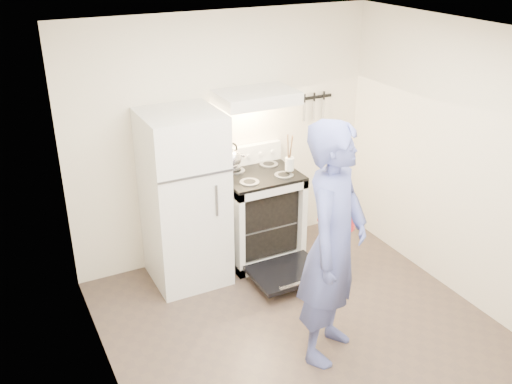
# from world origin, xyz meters

# --- Properties ---
(floor) EXTENTS (3.60, 3.60, 0.00)m
(floor) POSITION_xyz_m (0.00, 0.00, 0.00)
(floor) COLOR #4D3E33
(floor) RESTS_ON ground
(back_wall) EXTENTS (3.20, 0.02, 2.50)m
(back_wall) POSITION_xyz_m (0.00, 1.80, 1.25)
(back_wall) COLOR beige
(back_wall) RESTS_ON ground
(refrigerator) EXTENTS (0.70, 0.70, 1.70)m
(refrigerator) POSITION_xyz_m (-0.58, 1.45, 0.85)
(refrigerator) COLOR white
(refrigerator) RESTS_ON floor
(stove_body) EXTENTS (0.76, 0.65, 0.92)m
(stove_body) POSITION_xyz_m (0.23, 1.48, 0.46)
(stove_body) COLOR white
(stove_body) RESTS_ON floor
(cooktop) EXTENTS (0.76, 0.65, 0.03)m
(cooktop) POSITION_xyz_m (0.23, 1.48, 0.94)
(cooktop) COLOR black
(cooktop) RESTS_ON stove_body
(backsplash) EXTENTS (0.76, 0.07, 0.20)m
(backsplash) POSITION_xyz_m (0.23, 1.76, 1.05)
(backsplash) COLOR white
(backsplash) RESTS_ON cooktop
(oven_door) EXTENTS (0.70, 0.54, 0.04)m
(oven_door) POSITION_xyz_m (0.23, 0.88, 0.12)
(oven_door) COLOR black
(oven_door) RESTS_ON floor
(oven_rack) EXTENTS (0.60, 0.52, 0.01)m
(oven_rack) POSITION_xyz_m (0.23, 1.48, 0.44)
(oven_rack) COLOR slate
(oven_rack) RESTS_ON stove_body
(range_hood) EXTENTS (0.76, 0.50, 0.12)m
(range_hood) POSITION_xyz_m (0.23, 1.55, 1.71)
(range_hood) COLOR white
(range_hood) RESTS_ON back_wall
(knife_strip) EXTENTS (0.40, 0.02, 0.03)m
(knife_strip) POSITION_xyz_m (1.05, 1.79, 1.55)
(knife_strip) COLOR black
(knife_strip) RESTS_ON back_wall
(pizza_stone) EXTENTS (0.32, 0.32, 0.02)m
(pizza_stone) POSITION_xyz_m (0.17, 1.39, 0.45)
(pizza_stone) COLOR #85624B
(pizza_stone) RESTS_ON oven_rack
(tea_kettle) EXTENTS (0.25, 0.21, 0.30)m
(tea_kettle) POSITION_xyz_m (0.00, 1.65, 1.10)
(tea_kettle) COLOR #BBBBC0
(tea_kettle) RESTS_ON cooktop
(utensil_jar) EXTENTS (0.10, 0.10, 0.13)m
(utensil_jar) POSITION_xyz_m (0.50, 1.35, 1.05)
(utensil_jar) COLOR silver
(utensil_jar) RESTS_ON cooktop
(person) EXTENTS (0.86, 0.81, 1.98)m
(person) POSITION_xyz_m (0.05, -0.10, 0.99)
(person) COLOR #3E4580
(person) RESTS_ON floor
(dutch_oven) EXTENTS (0.35, 0.28, 0.23)m
(dutch_oven) POSITION_xyz_m (0.24, 0.12, 1.07)
(dutch_oven) COLOR red
(dutch_oven) RESTS_ON person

